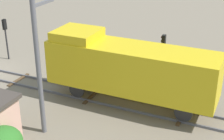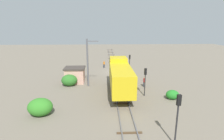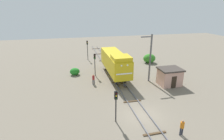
% 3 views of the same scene
% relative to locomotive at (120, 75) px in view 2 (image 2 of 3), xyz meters
% --- Properties ---
extents(ground_plane, '(115.59, 115.59, 0.00)m').
position_rel_locomotive_xyz_m(ground_plane, '(0.00, -12.32, -2.77)').
color(ground_plane, '#756B5B').
extents(railway_track, '(2.40, 77.06, 0.16)m').
position_rel_locomotive_xyz_m(railway_track, '(0.00, -12.32, -2.70)').
color(railway_track, '#595960').
rests_on(railway_track, ground).
extents(locomotive, '(2.90, 11.60, 4.60)m').
position_rel_locomotive_xyz_m(locomotive, '(0.00, 0.00, 0.00)').
color(locomotive, gold).
rests_on(locomotive, railway_track).
extents(traffic_signal_near, '(0.32, 0.34, 3.63)m').
position_rel_locomotive_xyz_m(traffic_signal_near, '(-3.20, -12.75, -0.23)').
color(traffic_signal_near, '#262628').
rests_on(traffic_signal_near, ground).
extents(traffic_signal_mid, '(0.32, 0.34, 4.07)m').
position_rel_locomotive_xyz_m(traffic_signal_mid, '(-3.40, 1.27, 0.06)').
color(traffic_signal_mid, '#262628').
rests_on(traffic_signal_mid, ground).
extents(traffic_signal_far, '(0.32, 0.34, 4.53)m').
position_rel_locomotive_xyz_m(traffic_signal_far, '(-3.60, 11.90, 0.36)').
color(traffic_signal_far, '#262628').
rests_on(traffic_signal_far, ground).
extents(worker_near_track, '(0.38, 0.38, 1.70)m').
position_rel_locomotive_xyz_m(worker_near_track, '(2.40, -16.27, -1.78)').
color(worker_near_track, '#262B38').
rests_on(worker_near_track, ground).
extents(worker_by_signal, '(0.38, 0.38, 1.70)m').
position_rel_locomotive_xyz_m(worker_by_signal, '(-4.20, -2.45, -1.78)').
color(worker_by_signal, '#262B38').
rests_on(worker_by_signal, ground).
extents(catenary_mast, '(1.94, 0.28, 7.83)m').
position_rel_locomotive_xyz_m(catenary_mast, '(4.94, -3.22, 1.39)').
color(catenary_mast, '#595960').
rests_on(catenary_mast, ground).
extents(relay_hut, '(3.50, 2.90, 2.74)m').
position_rel_locomotive_xyz_m(relay_hut, '(7.50, -5.37, -1.38)').
color(relay_hut, '#D19E8C').
rests_on(relay_hut, ground).
extents(bush_near, '(2.62, 2.15, 1.91)m').
position_rel_locomotive_xyz_m(bush_near, '(8.18, -3.62, -1.82)').
color(bush_near, '#2D6D26').
rests_on(bush_near, ground).
extents(bush_mid, '(1.76, 1.44, 1.28)m').
position_rel_locomotive_xyz_m(bush_mid, '(-6.97, 2.55, -2.13)').
color(bush_mid, '#237B26').
rests_on(bush_mid, ground).
extents(bush_far, '(2.74, 2.24, 1.99)m').
position_rel_locomotive_xyz_m(bush_far, '(9.49, 6.31, -1.78)').
color(bush_far, '#338026').
rests_on(bush_far, ground).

